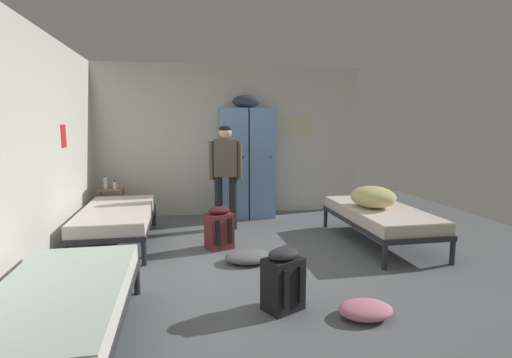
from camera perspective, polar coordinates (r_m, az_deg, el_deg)
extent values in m
plane|color=slate|center=(4.74, 0.60, -11.89)|extent=(8.39, 8.39, 0.00)
cube|color=beige|center=(7.08, -3.61, 5.45)|extent=(4.68, 0.06, 2.59)
cube|color=beige|center=(4.61, -28.85, 3.04)|extent=(0.06, 5.24, 2.59)
cube|color=beige|center=(7.29, 5.92, 7.50)|extent=(0.55, 0.01, 0.40)
cube|color=red|center=(5.47, -25.66, 5.52)|extent=(0.01, 0.20, 0.28)
cube|color=#6B93C6|center=(6.81, -3.24, 2.22)|extent=(0.44, 0.52, 1.85)
cylinder|color=black|center=(6.54, -1.88, 3.09)|extent=(0.02, 0.03, 0.02)
cube|color=#6B93C6|center=(6.88, 0.57, 2.30)|extent=(0.44, 0.52, 1.85)
cylinder|color=black|center=(6.63, 2.06, 3.15)|extent=(0.02, 0.03, 0.02)
ellipsoid|color=#333842|center=(6.81, -1.35, 10.95)|extent=(0.48, 0.36, 0.22)
cylinder|color=#99704C|center=(6.75, -21.46, -3.98)|extent=(0.03, 0.03, 0.55)
cylinder|color=#99704C|center=(6.69, -18.51, -3.93)|extent=(0.03, 0.03, 0.55)
cylinder|color=#99704C|center=(7.01, -21.06, -3.52)|extent=(0.03, 0.03, 0.55)
cylinder|color=#99704C|center=(6.95, -18.22, -3.47)|extent=(0.03, 0.03, 0.55)
cube|color=#99704C|center=(6.86, -19.78, -4.40)|extent=(0.38, 0.30, 0.02)
cube|color=#99704C|center=(6.80, -19.93, -1.37)|extent=(0.38, 0.30, 0.02)
cylinder|color=#28282D|center=(4.95, -25.49, -10.11)|extent=(0.06, 0.06, 0.28)
cylinder|color=#28282D|center=(4.81, -15.61, -10.15)|extent=(0.06, 0.06, 0.28)
cylinder|color=#28282D|center=(6.68, -21.51, -5.28)|extent=(0.06, 0.06, 0.28)
cylinder|color=#28282D|center=(6.58, -14.28, -5.17)|extent=(0.06, 0.06, 0.28)
cube|color=#28282D|center=(5.69, -19.14, -5.67)|extent=(0.90, 1.90, 0.06)
cube|color=silver|center=(5.67, -19.19, -4.69)|extent=(0.87, 1.84, 0.14)
cube|color=silver|center=(5.65, -19.22, -3.95)|extent=(0.86, 1.82, 0.01)
cylinder|color=#28282D|center=(6.67, 16.64, -5.06)|extent=(0.06, 0.06, 0.28)
cylinder|color=#28282D|center=(6.34, 9.85, -5.53)|extent=(0.06, 0.06, 0.28)
cylinder|color=#28282D|center=(5.17, 26.12, -9.40)|extent=(0.06, 0.06, 0.28)
cylinder|color=#28282D|center=(4.73, 17.79, -10.55)|extent=(0.06, 0.06, 0.28)
cube|color=#28282D|center=(5.65, 17.19, -5.68)|extent=(0.90, 1.90, 0.06)
cube|color=beige|center=(5.63, 17.23, -4.69)|extent=(0.87, 1.84, 0.14)
cube|color=silver|center=(5.62, 17.26, -3.94)|extent=(0.86, 1.82, 0.01)
cylinder|color=#28282D|center=(4.25, -28.22, -13.31)|extent=(0.06, 0.06, 0.28)
cylinder|color=#28282D|center=(4.07, -16.55, -13.57)|extent=(0.06, 0.06, 0.28)
cube|color=#28282D|center=(3.25, -26.08, -16.55)|extent=(0.90, 1.90, 0.06)
cube|color=silver|center=(3.21, -26.19, -14.92)|extent=(0.87, 1.84, 0.14)
cube|color=silver|center=(3.18, -26.28, -13.67)|extent=(0.86, 1.82, 0.01)
ellipsoid|color=#D1C67F|center=(5.58, 16.28, -2.45)|extent=(0.57, 0.67, 0.28)
cylinder|color=black|center=(6.10, -3.27, -3.39)|extent=(0.12, 0.12, 0.81)
cylinder|color=black|center=(6.11, -5.33, -3.41)|extent=(0.12, 0.12, 0.81)
cube|color=brown|center=(6.00, -4.37, 3.02)|extent=(0.36, 0.24, 0.56)
cylinder|color=brown|center=(6.01, -2.38, 2.66)|extent=(0.08, 0.08, 0.58)
cylinder|color=brown|center=(6.01, -6.35, 2.62)|extent=(0.08, 0.08, 0.58)
sphere|color=#DBAD89|center=(5.98, -4.41, 6.57)|extent=(0.20, 0.20, 0.20)
ellipsoid|color=black|center=(5.98, -4.41, 7.04)|extent=(0.19, 0.19, 0.11)
cylinder|color=white|center=(6.82, -20.61, -0.54)|extent=(0.07, 0.07, 0.18)
cylinder|color=#2666B2|center=(6.80, -20.65, 0.34)|extent=(0.04, 0.04, 0.03)
cylinder|color=white|center=(6.74, -19.42, -0.86)|extent=(0.05, 0.05, 0.11)
cylinder|color=black|center=(6.73, -19.45, -0.27)|extent=(0.03, 0.03, 0.03)
cube|color=black|center=(3.60, 3.86, -14.66)|extent=(0.39, 0.36, 0.46)
ellipsoid|color=#2D2D33|center=(3.74, 2.28, -15.15)|extent=(0.25, 0.18, 0.20)
ellipsoid|color=#2D2D33|center=(3.50, 3.90, -10.59)|extent=(0.35, 0.32, 0.10)
cube|color=black|center=(3.55, 6.45, -14.60)|extent=(0.06, 0.04, 0.32)
cube|color=black|center=(3.44, 4.26, -15.34)|extent=(0.06, 0.04, 0.32)
cube|color=maroon|center=(5.22, -5.24, -7.39)|extent=(0.38, 0.34, 0.46)
ellipsoid|color=#42191E|center=(5.37, -5.95, -7.87)|extent=(0.25, 0.16, 0.20)
ellipsoid|color=#42191E|center=(5.16, -5.28, -4.49)|extent=(0.35, 0.31, 0.10)
cube|color=black|center=(5.14, -3.68, -7.36)|extent=(0.06, 0.04, 0.32)
cube|color=black|center=(5.06, -5.45, -7.62)|extent=(0.06, 0.04, 0.32)
ellipsoid|color=pink|center=(3.65, 15.28, -17.48)|extent=(0.46, 0.36, 0.13)
ellipsoid|color=slate|center=(4.75, -1.07, -10.97)|extent=(0.55, 0.42, 0.14)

